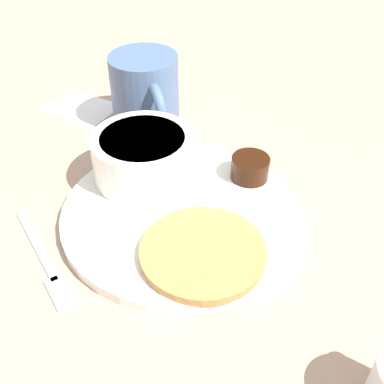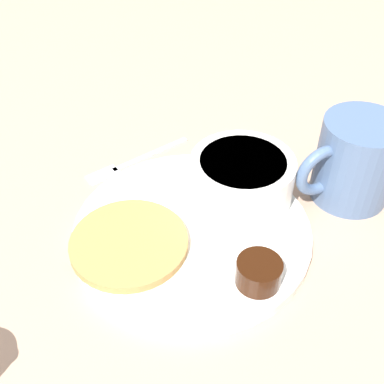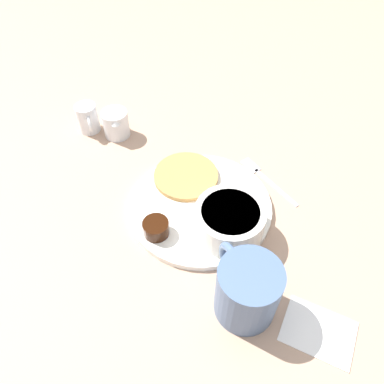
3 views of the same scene
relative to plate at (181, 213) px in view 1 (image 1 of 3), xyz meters
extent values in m
plane|color=tan|center=(0.00, 0.00, -0.01)|extent=(4.00, 4.00, 0.00)
cylinder|color=white|center=(0.00, 0.00, 0.00)|extent=(0.26, 0.26, 0.01)
cylinder|color=#B78447|center=(-0.05, 0.05, 0.01)|extent=(0.12, 0.12, 0.01)
cylinder|color=white|center=(0.06, -0.04, 0.03)|extent=(0.12, 0.12, 0.05)
cylinder|color=white|center=(0.06, -0.04, 0.06)|extent=(0.10, 0.10, 0.01)
cylinder|color=black|center=(-0.05, -0.08, 0.02)|extent=(0.04, 0.04, 0.03)
cylinder|color=white|center=(0.08, -0.06, 0.02)|extent=(0.04, 0.04, 0.03)
sphere|color=white|center=(0.08, -0.06, 0.04)|extent=(0.02, 0.02, 0.02)
cylinder|color=slate|center=(0.13, -0.15, 0.04)|extent=(0.09, 0.09, 0.10)
torus|color=slate|center=(0.09, -0.12, 0.05)|extent=(0.05, 0.06, 0.07)
cube|color=silver|center=(0.12, 0.10, 0.00)|extent=(0.10, 0.07, 0.00)
cube|color=silver|center=(0.06, 0.14, 0.00)|extent=(0.04, 0.04, 0.00)
cube|color=white|center=(0.24, -0.15, 0.00)|extent=(0.11, 0.08, 0.00)
camera|label=1|loc=(-0.17, 0.35, 0.35)|focal=45.00mm
camera|label=2|loc=(-0.34, -0.12, 0.38)|focal=45.00mm
camera|label=3|loc=(0.14, -0.40, 0.53)|focal=35.00mm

